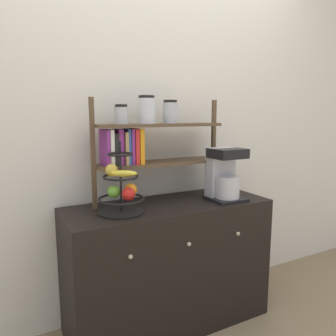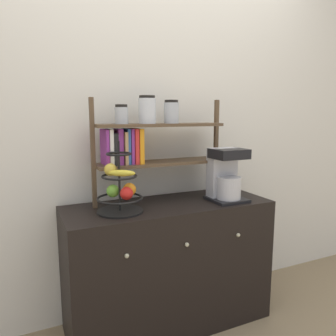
{
  "view_description": "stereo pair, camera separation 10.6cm",
  "coord_description": "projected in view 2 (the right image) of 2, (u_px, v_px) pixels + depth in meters",
  "views": [
    {
      "loc": [
        -0.91,
        -1.47,
        1.32
      ],
      "look_at": [
        -0.0,
        0.23,
        1.01
      ],
      "focal_mm": 35.0,
      "sensor_mm": 36.0,
      "label": 1
    },
    {
      "loc": [
        -0.82,
        -1.52,
        1.32
      ],
      "look_at": [
        -0.0,
        0.23,
        1.01
      ],
      "focal_mm": 35.0,
      "sensor_mm": 36.0,
      "label": 2
    }
  ],
  "objects": [
    {
      "name": "coffee_maker",
      "position": [
        225.0,
        175.0,
        2.06
      ],
      "size": [
        0.21,
        0.22,
        0.33
      ],
      "color": "black",
      "rests_on": "sideboard"
    },
    {
      "name": "wall_back",
      "position": [
        151.0,
        118.0,
        2.16
      ],
      "size": [
        7.0,
        0.05,
        2.6
      ],
      "primitive_type": "cube",
      "color": "silver",
      "rests_on": "ground_plane"
    },
    {
      "name": "fruit_stand",
      "position": [
        120.0,
        189.0,
        1.81
      ],
      "size": [
        0.26,
        0.26,
        0.4
      ],
      "color": "black",
      "rests_on": "sideboard"
    },
    {
      "name": "sideboard",
      "position": [
        169.0,
        264.0,
        2.06
      ],
      "size": [
        1.26,
        0.48,
        0.79
      ],
      "color": "black",
      "rests_on": "ground_plane"
    },
    {
      "name": "shelf_hutch",
      "position": [
        145.0,
        138.0,
        1.97
      ],
      "size": [
        0.85,
        0.2,
        0.65
      ],
      "color": "brown",
      "rests_on": "sideboard"
    }
  ]
}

